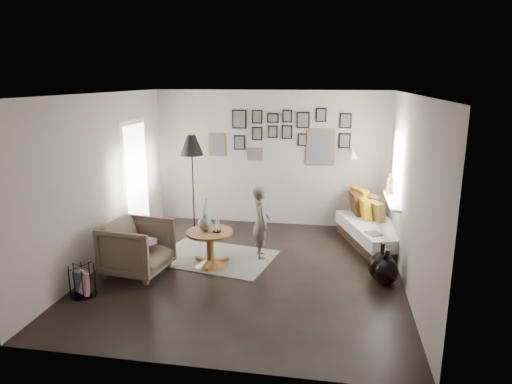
% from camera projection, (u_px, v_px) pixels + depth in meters
% --- Properties ---
extents(ground, '(4.80, 4.80, 0.00)m').
position_uv_depth(ground, '(247.00, 271.00, 6.84)').
color(ground, black).
rests_on(ground, ground).
extents(wall_back, '(4.50, 0.00, 4.50)m').
position_uv_depth(wall_back, '(270.00, 159.00, 8.82)').
color(wall_back, gray).
rests_on(wall_back, ground).
extents(wall_front, '(4.50, 0.00, 4.50)m').
position_uv_depth(wall_front, '(198.00, 245.00, 4.24)').
color(wall_front, gray).
rests_on(wall_front, ground).
extents(wall_left, '(0.00, 4.80, 4.80)m').
position_uv_depth(wall_left, '(101.00, 181.00, 6.90)').
color(wall_left, gray).
rests_on(wall_left, ground).
extents(wall_right, '(0.00, 4.80, 4.80)m').
position_uv_depth(wall_right, '(410.00, 193.00, 6.16)').
color(wall_right, gray).
rests_on(wall_right, ground).
extents(ceiling, '(4.80, 4.80, 0.00)m').
position_uv_depth(ceiling, '(246.00, 94.00, 6.22)').
color(ceiling, white).
rests_on(ceiling, wall_back).
extents(door_left, '(0.00, 2.14, 2.14)m').
position_uv_depth(door_left, '(136.00, 180.00, 8.11)').
color(door_left, white).
rests_on(door_left, wall_left).
extents(window_right, '(0.15, 1.32, 1.30)m').
position_uv_depth(window_right, '(391.00, 195.00, 7.54)').
color(window_right, white).
rests_on(window_right, wall_right).
extents(gallery_wall, '(2.74, 0.03, 1.08)m').
position_uv_depth(gallery_wall, '(285.00, 136.00, 8.65)').
color(gallery_wall, brown).
rests_on(gallery_wall, wall_back).
extents(wall_sconce, '(0.18, 0.36, 0.16)m').
position_uv_depth(wall_sconce, '(353.00, 155.00, 8.27)').
color(wall_sconce, white).
rests_on(wall_sconce, wall_back).
extents(rug, '(2.01, 1.58, 0.01)m').
position_uv_depth(rug, '(215.00, 257.00, 7.35)').
color(rug, '#BAB8A3').
rests_on(rug, ground).
extents(pedestal_table, '(0.71, 0.71, 0.56)m').
position_uv_depth(pedestal_table, '(210.00, 250.00, 6.96)').
color(pedestal_table, brown).
rests_on(pedestal_table, ground).
extents(vase, '(0.20, 0.20, 0.51)m').
position_uv_depth(vase, '(205.00, 221.00, 6.88)').
color(vase, black).
rests_on(vase, pedestal_table).
extents(candles, '(0.12, 0.12, 0.26)m').
position_uv_depth(candles, '(217.00, 224.00, 6.84)').
color(candles, black).
rests_on(candles, pedestal_table).
extents(daybed, '(1.29, 1.92, 0.87)m').
position_uv_depth(daybed, '(373.00, 229.00, 7.89)').
color(daybed, black).
rests_on(daybed, ground).
extents(magazine_on_daybed, '(0.30, 0.33, 0.01)m').
position_uv_depth(magazine_on_daybed, '(374.00, 233.00, 7.26)').
color(magazine_on_daybed, black).
rests_on(magazine_on_daybed, daybed).
extents(armchair, '(0.97, 0.95, 0.79)m').
position_uv_depth(armchair, '(137.00, 248.00, 6.68)').
color(armchair, brown).
rests_on(armchair, ground).
extents(armchair_cushion, '(0.41, 0.42, 0.16)m').
position_uv_depth(armchair_cushion, '(140.00, 241.00, 6.70)').
color(armchair_cushion, silver).
rests_on(armchair_cushion, armchair).
extents(floor_lamp, '(0.42, 0.42, 1.82)m').
position_uv_depth(floor_lamp, '(192.00, 149.00, 8.24)').
color(floor_lamp, black).
rests_on(floor_lamp, ground).
extents(magazine_basket, '(0.43, 0.43, 0.41)m').
position_uv_depth(magazine_basket, '(82.00, 281.00, 6.03)').
color(magazine_basket, black).
rests_on(magazine_basket, ground).
extents(demijohn_large, '(0.38, 0.38, 0.56)m').
position_uv_depth(demijohn_large, '(381.00, 266.00, 6.47)').
color(demijohn_large, black).
rests_on(demijohn_large, ground).
extents(demijohn_small, '(0.33, 0.33, 0.51)m').
position_uv_depth(demijohn_small, '(386.00, 271.00, 6.35)').
color(demijohn_small, black).
rests_on(demijohn_small, ground).
extents(child, '(0.40, 0.49, 1.17)m').
position_uv_depth(child, '(261.00, 222.00, 7.24)').
color(child, brown).
rests_on(child, ground).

